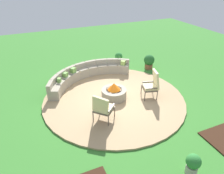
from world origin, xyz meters
The scene contains 9 objects.
ground_plane centered at (0.00, 0.00, 0.00)m, with size 24.00×24.00×0.00m, color #387A2D.
patio_circle centered at (0.00, 0.00, 0.03)m, with size 5.68×5.68×0.06m, color tan.
fire_pit centered at (0.00, 0.00, 0.31)m, with size 1.01×1.01×0.66m.
curved_stone_bench centered at (-0.55, 1.96, 0.34)m, with size 4.23×2.01×0.67m.
lounge_chair_front_left centered at (-0.94, -1.19, 0.61)m, with size 0.84×0.87×1.08m.
lounge_chair_front_right centered at (1.43, -0.53, 0.64)m, with size 0.72×0.73×1.16m.
potted_plant_0 centered at (1.63, 3.03, 0.39)m, with size 0.40×0.40×0.71m.
potted_plant_1 centered at (2.90, 1.98, 0.42)m, with size 0.55×0.55×0.76m.
potted_plant_2 centered at (0.40, -4.04, 0.34)m, with size 0.39×0.39×0.61m.
Camera 1 is at (-2.94, -6.55, 4.65)m, focal length 33.50 mm.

